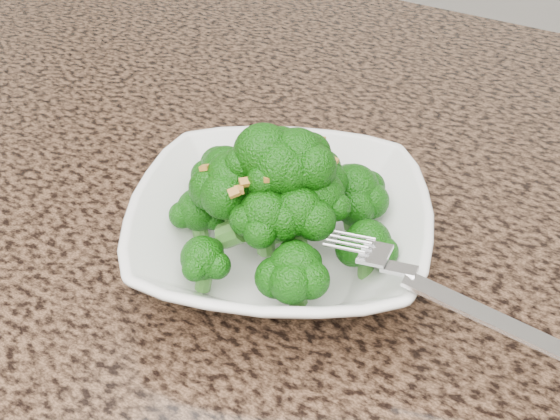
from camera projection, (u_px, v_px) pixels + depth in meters
The scene contains 5 objects.
granite_counter at pixel (200, 191), 0.67m from camera, with size 1.64×1.04×0.03m, color brown.
bowl at pixel (280, 231), 0.55m from camera, with size 0.23×0.23×0.06m, color white.
broccoli_pile at pixel (280, 160), 0.51m from camera, with size 0.21×0.21×0.08m, color #11580A, non-canonical shape.
garlic_topping at pixel (280, 110), 0.49m from camera, with size 0.12×0.12×0.01m, color #B47F2C, non-canonical shape.
fork at pixel (405, 271), 0.46m from camera, with size 0.20×0.03×0.01m, color silver, non-canonical shape.
Camera 1 is at (0.35, -0.13, 1.28)m, focal length 45.00 mm.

